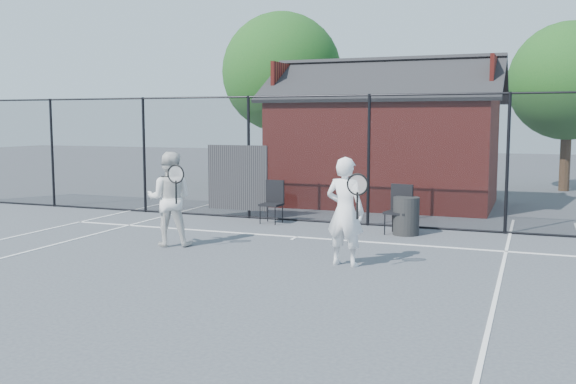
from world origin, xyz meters
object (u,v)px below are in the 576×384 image
(clubhouse, at_px, (385,148))
(chair_left, at_px, (271,203))
(player_back, at_px, (170,199))
(player_front, at_px, (345,211))
(chair_right, at_px, (398,210))
(waste_bin, at_px, (406,216))

(clubhouse, distance_m, chair_left, 4.95)
(clubhouse, xyz_separation_m, chair_left, (-1.69, -4.52, -1.12))
(player_back, height_order, chair_left, player_back)
(player_front, relative_size, chair_right, 1.77)
(player_back, bearing_deg, waste_bin, 34.71)
(chair_right, relative_size, waste_bin, 1.28)
(clubhouse, xyz_separation_m, chair_right, (1.37, -4.90, -1.09))
(clubhouse, height_order, player_front, clubhouse)
(chair_left, height_order, chair_right, chair_right)
(chair_left, relative_size, chair_right, 0.96)
(waste_bin, bearing_deg, chair_right, 180.00)
(clubhouse, relative_size, chair_left, 6.62)
(player_front, bearing_deg, clubhouse, 97.98)
(chair_right, xyz_separation_m, waste_bin, (0.18, 0.00, -0.11))
(chair_left, bearing_deg, player_back, -100.07)
(player_back, bearing_deg, player_front, -7.04)
(player_front, bearing_deg, chair_right, 85.91)
(clubhouse, bearing_deg, player_back, -107.88)
(player_front, bearing_deg, chair_left, 128.00)
(player_front, distance_m, waste_bin, 3.31)
(player_back, xyz_separation_m, waste_bin, (4.03, 2.79, -0.51))
(clubhouse, relative_size, waste_bin, 8.11)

